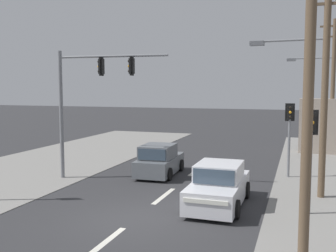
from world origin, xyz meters
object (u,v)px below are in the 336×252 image
Objects in this scene: pedestal_signal_far_median at (289,127)px; hatchback_receding_far at (159,161)px; pedestal_signal_right_kerb at (311,144)px; sedan_crossing_left at (219,186)px; utility_pole_foreground_right at (304,49)px; traffic_signal_mast at (86,91)px; utility_pole_midground_right at (321,79)px; utility_pole_background_right at (330,82)px.

hatchback_receding_far is (-6.06, -1.47, -1.71)m from pedestal_signal_far_median.
hatchback_receding_far is at bearing 149.09° from pedestal_signal_right_kerb.
pedestal_signal_right_kerb is at bearing -30.91° from hatchback_receding_far.
sedan_crossing_left is (-2.29, -5.54, -1.71)m from pedestal_signal_far_median.
pedestal_signal_far_median is 0.96× the size of hatchback_receding_far.
traffic_signal_mast is (-9.41, 5.90, -1.06)m from utility_pole_foreground_right.
traffic_signal_mast is 4.90m from hatchback_receding_far.
traffic_signal_mast is at bearing 162.56° from sedan_crossing_left.
utility_pole_background_right reaches higher than utility_pole_midground_right.
traffic_signal_mast is at bearing -145.40° from hatchback_receding_far.
utility_pole_background_right is at bearing 71.25° from sedan_crossing_left.
utility_pole_midground_right is 10.11m from traffic_signal_mast.
utility_pole_midground_right reaches higher than sedan_crossing_left.
hatchback_receding_far is (-6.87, 4.11, -1.71)m from pedestal_signal_right_kerb.
utility_pole_midground_right is 4.09m from pedestal_signal_far_median.
pedestal_signal_far_median is at bearing 21.15° from traffic_signal_mast.
utility_pole_background_right is at bearing 45.26° from traffic_signal_mast.
sedan_crossing_left is (-4.54, -13.37, -3.96)m from utility_pole_background_right.
hatchback_receding_far is (-6.54, 7.88, -4.50)m from utility_pole_foreground_right.
hatchback_receding_far is at bearing -166.33° from pedestal_signal_far_median.
traffic_signal_mast is at bearing -134.74° from utility_pole_background_right.
utility_pole_midground_right reaches higher than traffic_signal_mast.
utility_pole_midground_right is at bearing 83.58° from utility_pole_foreground_right.
utility_pole_midground_right is 2.01× the size of sedan_crossing_left.
pedestal_signal_right_kerb is (-0.35, -2.34, -2.20)m from utility_pole_midground_right.
hatchback_receding_far is at bearing 129.67° from utility_pole_foreground_right.
hatchback_receding_far is at bearing 34.60° from traffic_signal_mast.
pedestal_signal_right_kerb is 0.96× the size of hatchback_receding_far.
utility_pole_foreground_right reaches higher than pedestal_signal_right_kerb.
sedan_crossing_left is at bearing 179.08° from pedestal_signal_right_kerb.
pedestal_signal_right_kerb and pedestal_signal_far_median have the same top height.
pedestal_signal_far_median is 0.84× the size of sedan_crossing_left.
pedestal_signal_right_kerb is at bearing 84.87° from utility_pole_foreground_right.
utility_pole_background_right is 1.44× the size of traffic_signal_mast.
utility_pole_midground_right is 2.30× the size of hatchback_receding_far.
hatchback_receding_far is at bearing 132.84° from sedan_crossing_left.
pedestal_signal_right_kerb is 5.65m from pedestal_signal_far_median.
hatchback_receding_far is 0.87× the size of sedan_crossing_left.
sedan_crossing_left is at bearing 125.95° from utility_pole_foreground_right.
utility_pole_midground_right is 2.39× the size of pedestal_signal_far_median.
traffic_signal_mast is 9.72m from pedestal_signal_far_median.
sedan_crossing_left is (3.77, -4.07, 0.00)m from hatchback_receding_far.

